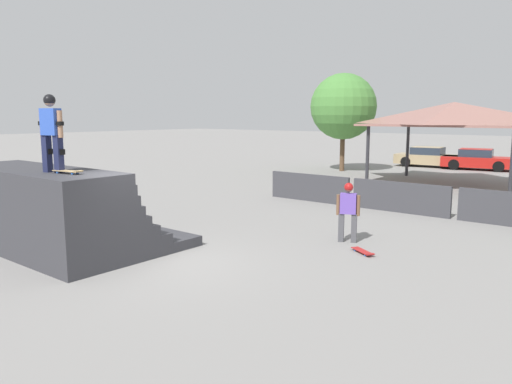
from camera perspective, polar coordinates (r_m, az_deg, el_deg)
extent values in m
plane|color=gray|center=(11.56, -11.75, -8.05)|extent=(160.00, 160.00, 0.00)
cube|color=#38383D|center=(13.86, -19.62, -5.02)|extent=(5.35, 3.76, 0.26)
cube|color=#38383D|center=(13.56, -21.46, -4.31)|extent=(5.35, 2.77, 0.26)
cube|color=#38383D|center=(13.42, -22.19, -3.37)|extent=(5.35, 2.41, 0.26)
cube|color=#38383D|center=(13.32, -22.71, -2.37)|extent=(5.35, 2.17, 0.26)
cube|color=#38383D|center=(13.23, -23.11, -1.34)|extent=(5.35, 1.99, 0.26)
cube|color=#38383D|center=(13.17, -23.42, -0.28)|extent=(5.35, 1.87, 0.26)
cube|color=#38383D|center=(13.11, -23.65, 0.80)|extent=(5.35, 1.78, 0.26)
cube|color=#38383D|center=(13.07, -23.81, 1.90)|extent=(5.35, 1.73, 0.26)
cylinder|color=silver|center=(13.47, -20.62, 2.66)|extent=(5.24, 0.07, 0.07)
cube|color=#1E2347|center=(11.86, -21.63, 4.03)|extent=(0.19, 0.19, 0.83)
cube|color=black|center=(11.88, -21.53, 4.29)|extent=(0.22, 0.18, 0.12)
cube|color=#1E2347|center=(12.14, -22.77, 4.06)|extent=(0.19, 0.19, 0.83)
cube|color=black|center=(12.15, -22.68, 4.31)|extent=(0.22, 0.18, 0.12)
cube|color=blue|center=(11.97, -22.41, 7.43)|extent=(0.49, 0.32, 0.59)
cylinder|color=#A87A5B|center=(11.76, -21.49, 7.24)|extent=(0.13, 0.13, 0.59)
cylinder|color=black|center=(11.76, -21.49, 7.30)|extent=(0.20, 0.20, 0.09)
cylinder|color=#A87A5B|center=(12.18, -23.26, 7.17)|extent=(0.13, 0.13, 0.59)
cylinder|color=black|center=(12.18, -23.27, 7.23)|extent=(0.20, 0.20, 0.09)
sphere|color=#A87A5B|center=(11.97, -22.53, 9.55)|extent=(0.23, 0.23, 0.23)
sphere|color=black|center=(11.97, -22.54, 9.68)|extent=(0.26, 0.26, 0.26)
cylinder|color=blue|center=(11.55, -19.74, 2.08)|extent=(0.06, 0.04, 0.05)
cylinder|color=blue|center=(11.46, -20.26, 2.00)|extent=(0.06, 0.04, 0.05)
cylinder|color=blue|center=(11.90, -21.23, 2.19)|extent=(0.06, 0.04, 0.05)
cylinder|color=blue|center=(11.81, -21.75, 2.11)|extent=(0.06, 0.04, 0.05)
cube|color=tan|center=(11.67, -20.76, 2.26)|extent=(0.78, 0.33, 0.02)
cube|color=tan|center=(11.41, -19.63, 2.28)|extent=(0.12, 0.21, 0.02)
cube|color=#4C4C51|center=(13.36, 9.71, -4.02)|extent=(0.19, 0.19, 0.76)
cube|color=#4C4C51|center=(13.34, 11.13, -4.08)|extent=(0.19, 0.19, 0.76)
cube|color=#6B4CB7|center=(13.22, 10.50, -1.31)|extent=(0.46, 0.35, 0.54)
cylinder|color=brown|center=(13.25, 9.39, -1.44)|extent=(0.13, 0.13, 0.54)
cylinder|color=brown|center=(13.21, 11.60, -1.54)|extent=(0.13, 0.13, 0.54)
sphere|color=brown|center=(13.16, 10.55, 0.43)|extent=(0.21, 0.21, 0.21)
sphere|color=#B21919|center=(13.15, 10.55, 0.54)|extent=(0.23, 0.23, 0.23)
cylinder|color=blue|center=(12.26, 12.92, -6.99)|extent=(0.06, 0.05, 0.05)
cylinder|color=blue|center=(12.19, 12.35, -7.06)|extent=(0.06, 0.05, 0.05)
cylinder|color=blue|center=(12.65, 11.78, -6.46)|extent=(0.06, 0.05, 0.05)
cylinder|color=blue|center=(12.58, 11.23, -6.53)|extent=(0.06, 0.05, 0.05)
cube|color=#B22323|center=(12.41, 12.07, -6.61)|extent=(0.75, 0.57, 0.02)
cube|color=#B22323|center=(12.12, 12.93, -6.92)|extent=(0.18, 0.22, 0.02)
cube|color=#3D3D42|center=(19.46, 6.08, 0.51)|extent=(3.46, 0.12, 1.05)
cube|color=#3D3D42|center=(17.76, 16.10, -0.59)|extent=(3.46, 0.12, 1.05)
cylinder|color=#2D2D33|center=(24.26, 12.63, 4.06)|extent=(0.16, 0.16, 2.80)
cylinder|color=#2D2D33|center=(22.21, 27.22, 2.88)|extent=(0.16, 0.16, 2.80)
cylinder|color=#2D2D33|center=(28.62, 16.93, 4.59)|extent=(0.16, 0.16, 2.80)
cube|color=#9E6B60|center=(25.24, 21.62, 7.14)|extent=(7.36, 5.63, 0.10)
pyramid|color=#9E6B60|center=(25.24, 21.69, 8.39)|extent=(7.21, 5.52, 1.01)
cylinder|color=brown|center=(30.17, 9.83, 4.67)|extent=(0.28, 0.28, 2.41)
sphere|color=#4C893D|center=(30.10, 9.96, 9.61)|extent=(3.86, 3.86, 3.86)
cube|color=tan|center=(34.14, 19.16, 3.56)|extent=(4.26, 2.10, 0.62)
cube|color=#283342|center=(34.13, 19.03, 4.47)|extent=(2.04, 1.62, 0.46)
cube|color=tan|center=(34.11, 19.05, 4.86)|extent=(1.95, 1.58, 0.04)
cylinder|color=black|center=(34.63, 21.49, 3.23)|extent=(0.66, 0.26, 0.64)
cylinder|color=black|center=(33.10, 20.91, 3.03)|extent=(0.66, 0.26, 0.64)
cylinder|color=black|center=(35.24, 17.49, 3.52)|extent=(0.66, 0.26, 0.64)
cylinder|color=black|center=(33.74, 16.74, 3.34)|extent=(0.66, 0.26, 0.64)
cube|color=red|center=(33.34, 23.97, 3.18)|extent=(4.27, 2.34, 0.62)
cube|color=#283342|center=(33.31, 23.84, 4.11)|extent=(2.08, 1.71, 0.46)
cube|color=red|center=(33.29, 23.87, 4.50)|extent=(1.99, 1.66, 0.04)
cylinder|color=black|center=(34.02, 26.15, 2.85)|extent=(0.66, 0.30, 0.64)
cylinder|color=black|center=(32.50, 25.98, 2.63)|extent=(0.66, 0.30, 0.64)
cylinder|color=black|center=(34.25, 22.02, 3.15)|extent=(0.66, 0.30, 0.64)
cylinder|color=black|center=(32.73, 21.67, 2.93)|extent=(0.66, 0.30, 0.64)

